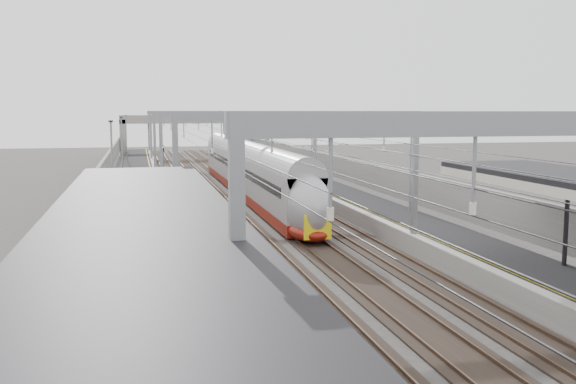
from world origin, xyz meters
TOP-DOWN VIEW (x-y plane):
  - platform_left at (-8.00, 45.00)m, footprint 4.00×120.00m
  - platform_right at (8.00, 45.00)m, footprint 4.00×120.00m
  - tracks at (0.00, 45.00)m, footprint 11.40×140.00m
  - overhead_line at (0.00, 51.62)m, footprint 13.00×140.00m
  - canopy_left at (-8.02, 2.99)m, footprint 4.40×30.00m
  - overbridge at (0.00, 100.00)m, footprint 22.00×2.20m
  - wall_left at (-11.20, 45.00)m, footprint 0.30×120.00m
  - wall_right at (11.20, 45.00)m, footprint 0.30×120.00m
  - train at (1.50, 45.10)m, footprint 2.49×45.31m
  - signal_green at (-5.20, 68.92)m, footprint 0.32×0.32m
  - signal_red_near at (3.20, 69.32)m, footprint 0.32×0.32m
  - signal_red_far at (5.40, 75.89)m, footprint 0.32×0.32m

SIDE VIEW (x-z plane):
  - tracks at x=0.00m, z-range -0.05..0.15m
  - platform_left at x=-8.00m, z-range 0.00..1.00m
  - platform_right at x=8.00m, z-range 0.00..1.00m
  - wall_left at x=-11.20m, z-range 0.00..3.20m
  - wall_right at x=11.20m, z-range 0.00..3.20m
  - train at x=1.50m, z-range -0.03..3.91m
  - signal_green at x=-5.20m, z-range 0.68..4.15m
  - signal_red_near at x=3.20m, z-range 0.68..4.15m
  - signal_red_far at x=5.40m, z-range 0.68..4.15m
  - canopy_left at x=-8.02m, z-range 2.97..7.21m
  - overbridge at x=0.00m, z-range 1.86..8.76m
  - overhead_line at x=0.00m, z-range 2.84..9.44m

